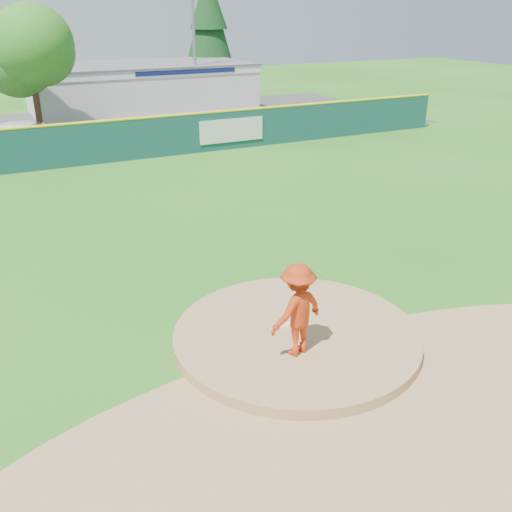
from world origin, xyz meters
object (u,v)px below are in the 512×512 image
pitcher (297,310)px  pool_building_grp (142,87)px  conifer_tree (209,26)px  van (31,137)px  light_pole_right (194,30)px  deciduous_tree (30,55)px

pitcher → pool_building_grp: size_ratio=0.13×
pool_building_grp → conifer_tree: conifer_tree is taller
pitcher → conifer_tree: bearing=-124.0°
van → pool_building_grp: (8.88, 9.94, 0.88)m
light_pole_right → pool_building_grp: bearing=135.1°
van → conifer_tree: size_ratio=0.58×
van → pool_building_grp: 13.36m
deciduous_tree → light_pole_right: 11.75m
van → light_pole_right: 14.56m
van → conifer_tree: conifer_tree is taller
deciduous_tree → conifer_tree: size_ratio=0.77×
deciduous_tree → pool_building_grp: bearing=41.2°
pool_building_grp → light_pole_right: size_ratio=1.52×
van → deciduous_tree: size_ratio=0.75×
pitcher → light_pole_right: light_pole_right is taller
pitcher → van: pitcher is taller
conifer_tree → deciduous_tree: bearing=-143.7°
light_pole_right → pitcher: bearing=-107.6°
van → pool_building_grp: bearing=-18.1°
pool_building_grp → light_pole_right: 5.75m
pool_building_grp → van: bearing=-131.8°
deciduous_tree → conifer_tree: conifer_tree is taller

